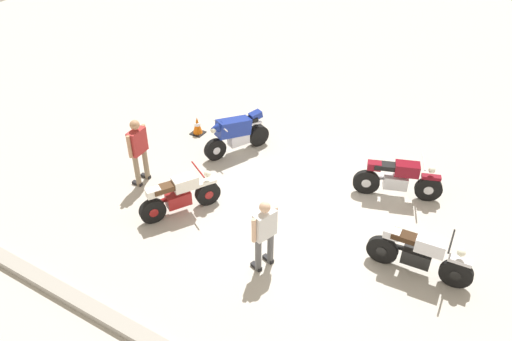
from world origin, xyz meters
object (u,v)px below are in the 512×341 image
at_px(motorcycle_silver_cruiser, 419,254).
at_px(person_in_white_shirt, 265,231).
at_px(motorcycle_cream_vintage, 180,196).
at_px(motorcycle_maroon_cruiser, 398,179).
at_px(traffic_cone, 197,126).
at_px(motorcycle_blue_sportbike, 236,133).
at_px(person_in_red_shirt, 138,147).

height_order(motorcycle_silver_cruiser, person_in_white_shirt, person_in_white_shirt).
height_order(motorcycle_cream_vintage, motorcycle_maroon_cruiser, motorcycle_maroon_cruiser).
distance_m(motorcycle_cream_vintage, traffic_cone, 3.54).
distance_m(motorcycle_cream_vintage, motorcycle_blue_sportbike, 2.85).
bearing_deg(person_in_red_shirt, person_in_white_shirt, 163.19).
bearing_deg(person_in_white_shirt, motorcycle_blue_sportbike, -31.73).
bearing_deg(person_in_red_shirt, motorcycle_silver_cruiser, -179.83).
bearing_deg(motorcycle_maroon_cruiser, traffic_cone, 161.11).
relative_size(motorcycle_cream_vintage, motorcycle_maroon_cruiser, 0.87).
height_order(motorcycle_blue_sportbike, person_in_red_shirt, person_in_red_shirt).
bearing_deg(motorcycle_maroon_cruiser, motorcycle_silver_cruiser, -82.21).
bearing_deg(motorcycle_silver_cruiser, person_in_white_shirt, -156.54).
relative_size(motorcycle_maroon_cruiser, motorcycle_silver_cruiser, 0.96).
bearing_deg(motorcycle_cream_vintage, person_in_red_shirt, 104.03).
height_order(motorcycle_blue_sportbike, person_in_white_shirt, person_in_white_shirt).
distance_m(motorcycle_blue_sportbike, person_in_red_shirt, 2.72).
bearing_deg(person_in_white_shirt, motorcycle_maroon_cruiser, -95.04).
height_order(motorcycle_silver_cruiser, traffic_cone, motorcycle_silver_cruiser).
xyz_separation_m(motorcycle_maroon_cruiser, motorcycle_silver_cruiser, (-1.15, 2.22, 0.00)).
xyz_separation_m(motorcycle_blue_sportbike, traffic_cone, (1.49, -0.23, -0.33)).
height_order(motorcycle_blue_sportbike, motorcycle_maroon_cruiser, motorcycle_blue_sportbike).
bearing_deg(motorcycle_blue_sportbike, person_in_red_shirt, -2.09).
bearing_deg(person_in_red_shirt, motorcycle_blue_sportbike, -121.99).
relative_size(person_in_white_shirt, traffic_cone, 3.14).
xyz_separation_m(motorcycle_cream_vintage, person_in_white_shirt, (-2.51, 0.49, 0.46)).
distance_m(motorcycle_maroon_cruiser, traffic_cone, 5.84).
bearing_deg(person_in_white_shirt, motorcycle_cream_vintage, 7.28).
xyz_separation_m(motorcycle_blue_sportbike, person_in_white_shirt, (-2.78, 3.32, 0.35)).
xyz_separation_m(motorcycle_maroon_cruiser, traffic_cone, (5.83, 0.07, -0.26)).
bearing_deg(traffic_cone, motorcycle_blue_sportbike, 171.14).
bearing_deg(motorcycle_silver_cruiser, motorcycle_cream_vintage, -173.93).
bearing_deg(traffic_cone, motorcycle_silver_cruiser, 162.82).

